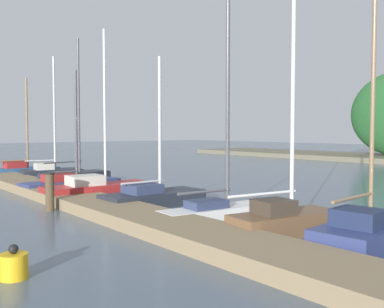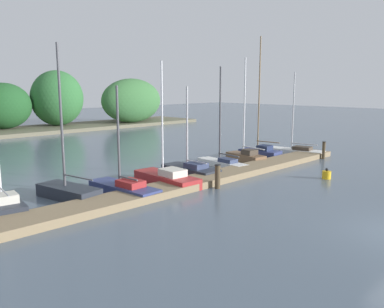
% 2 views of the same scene
% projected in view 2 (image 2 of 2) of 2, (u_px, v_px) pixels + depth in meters
% --- Properties ---
extents(dock_pier, '(25.47, 1.80, 0.35)m').
position_uv_depth(dock_pier, '(200.00, 181.00, 20.41)').
color(dock_pier, '#847051').
rests_on(dock_pier, ground).
extents(far_shore, '(51.10, 8.23, 7.51)m').
position_uv_depth(far_shore, '(59.00, 105.00, 45.99)').
color(far_shore, '#66604C').
rests_on(far_shore, ground).
extents(sailboat_1, '(1.65, 3.22, 6.40)m').
position_uv_depth(sailboat_1, '(2.00, 203.00, 15.77)').
color(sailboat_1, '#232833').
rests_on(sailboat_1, ground).
extents(sailboat_2, '(1.77, 3.58, 6.91)m').
position_uv_depth(sailboat_2, '(66.00, 189.00, 17.83)').
color(sailboat_2, '#232833').
rests_on(sailboat_2, ground).
extents(sailboat_3, '(1.48, 4.35, 5.08)m').
position_uv_depth(sailboat_3, '(122.00, 187.00, 18.52)').
color(sailboat_3, navy).
rests_on(sailboat_3, ground).
extents(sailboat_4, '(1.45, 4.34, 6.29)m').
position_uv_depth(sailboat_4, '(165.00, 178.00, 20.31)').
color(sailboat_4, maroon).
rests_on(sailboat_4, ground).
extents(sailboat_5, '(1.42, 3.88, 5.05)m').
position_uv_depth(sailboat_5, '(189.00, 169.00, 22.60)').
color(sailboat_5, '#232833').
rests_on(sailboat_5, ground).
extents(sailboat_6, '(1.27, 4.03, 6.24)m').
position_uv_depth(sailboat_6, '(221.00, 161.00, 24.90)').
color(sailboat_6, white).
rests_on(sailboat_6, ground).
extents(sailboat_7, '(1.45, 3.36, 6.90)m').
position_uv_depth(sailboat_7, '(245.00, 155.00, 26.51)').
color(sailboat_7, brown).
rests_on(sailboat_7, ground).
extents(sailboat_8, '(1.56, 3.14, 8.43)m').
position_uv_depth(sailboat_8, '(259.00, 151.00, 28.05)').
color(sailboat_8, navy).
rests_on(sailboat_8, ground).
extents(sailboat_9, '(1.85, 4.59, 6.06)m').
position_uv_depth(sailboat_9, '(294.00, 150.00, 29.40)').
color(sailboat_9, white).
rests_on(sailboat_9, ground).
extents(mooring_piling_1, '(0.31, 0.31, 1.22)m').
position_uv_depth(mooring_piling_1, '(218.00, 176.00, 19.47)').
color(mooring_piling_1, '#4C3D28').
rests_on(mooring_piling_1, ground).
extents(mooring_piling_2, '(0.25, 0.25, 1.24)m').
position_uv_depth(mooring_piling_2, '(324.00, 150.00, 27.41)').
color(mooring_piling_2, '#4C3D28').
rests_on(mooring_piling_2, ground).
extents(channel_buoy_0, '(0.48, 0.48, 0.60)m').
position_uv_depth(channel_buoy_0, '(327.00, 175.00, 21.58)').
color(channel_buoy_0, gold).
rests_on(channel_buoy_0, ground).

